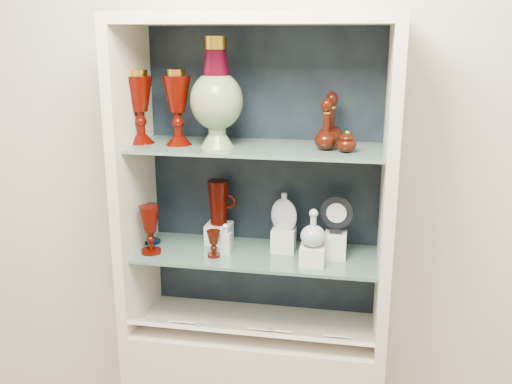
% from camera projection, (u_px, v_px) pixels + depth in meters
% --- Properties ---
extents(wall_back, '(3.50, 0.02, 2.80)m').
position_uv_depth(wall_back, '(266.00, 154.00, 2.31)').
color(wall_back, silver).
rests_on(wall_back, ground).
extents(cabinet_back_panel, '(0.98, 0.02, 1.15)m').
position_uv_depth(cabinet_back_panel, '(265.00, 174.00, 2.30)').
color(cabinet_back_panel, black).
rests_on(cabinet_back_panel, cabinet_base).
extents(cabinet_side_left, '(0.04, 0.40, 1.15)m').
position_uv_depth(cabinet_side_left, '(134.00, 180.00, 2.20)').
color(cabinet_side_left, beige).
rests_on(cabinet_side_left, cabinet_base).
extents(cabinet_side_right, '(0.04, 0.40, 1.15)m').
position_uv_depth(cabinet_side_right, '(388.00, 192.00, 2.03)').
color(cabinet_side_right, beige).
rests_on(cabinet_side_right, cabinet_base).
extents(cabinet_top_cap, '(1.00, 0.40, 0.04)m').
position_uv_depth(cabinet_top_cap, '(256.00, 19.00, 1.96)').
color(cabinet_top_cap, beige).
rests_on(cabinet_top_cap, cabinet_side_left).
extents(shelf_lower, '(0.92, 0.34, 0.01)m').
position_uv_depth(shelf_lower, '(257.00, 254.00, 2.21)').
color(shelf_lower, slate).
rests_on(shelf_lower, cabinet_side_left).
extents(shelf_upper, '(0.92, 0.34, 0.01)m').
position_uv_depth(shelf_upper, '(257.00, 148.00, 2.10)').
color(shelf_upper, slate).
rests_on(shelf_upper, cabinet_side_left).
extents(label_ledge, '(0.92, 0.17, 0.09)m').
position_uv_depth(label_ledge, '(251.00, 332.00, 2.16)').
color(label_ledge, beige).
rests_on(label_ledge, cabinet_base).
extents(label_card_0, '(0.10, 0.06, 0.03)m').
position_uv_depth(label_card_0, '(262.00, 329.00, 2.15)').
color(label_card_0, white).
rests_on(label_card_0, label_ledge).
extents(label_card_1, '(0.10, 0.06, 0.03)m').
position_uv_depth(label_card_1, '(184.00, 322.00, 2.20)').
color(label_card_1, white).
rests_on(label_card_1, label_ledge).
extents(label_card_2, '(0.10, 0.06, 0.03)m').
position_uv_depth(label_card_2, '(337.00, 336.00, 2.10)').
color(label_card_2, white).
rests_on(label_card_2, label_ledge).
extents(label_card_3, '(0.10, 0.06, 0.03)m').
position_uv_depth(label_card_3, '(280.00, 331.00, 2.14)').
color(label_card_3, white).
rests_on(label_card_3, label_ledge).
extents(pedestal_lamp_left, '(0.12, 0.12, 0.27)m').
position_uv_depth(pedestal_lamp_left, '(140.00, 107.00, 2.12)').
color(pedestal_lamp_left, '#480600').
rests_on(pedestal_lamp_left, shelf_upper).
extents(pedestal_lamp_right, '(0.12, 0.12, 0.28)m').
position_uv_depth(pedestal_lamp_right, '(177.00, 108.00, 2.09)').
color(pedestal_lamp_right, '#480600').
rests_on(pedestal_lamp_right, shelf_upper).
extents(enamel_urn, '(0.22, 0.22, 0.39)m').
position_uv_depth(enamel_urn, '(216.00, 93.00, 2.03)').
color(enamel_urn, '#104028').
rests_on(enamel_urn, shelf_upper).
extents(ruby_decanter_a, '(0.09, 0.09, 0.21)m').
position_uv_depth(ruby_decanter_a, '(326.00, 121.00, 2.00)').
color(ruby_decanter_a, '#3B0E04').
rests_on(ruby_decanter_a, shelf_upper).
extents(ruby_decanter_b, '(0.12, 0.12, 0.21)m').
position_uv_depth(ruby_decanter_b, '(331.00, 117.00, 2.09)').
color(ruby_decanter_b, '#3B0E04').
rests_on(ruby_decanter_b, shelf_upper).
extents(lidded_bowl, '(0.09, 0.09, 0.08)m').
position_uv_depth(lidded_bowl, '(347.00, 141.00, 1.98)').
color(lidded_bowl, '#3B0E04').
rests_on(lidded_bowl, shelf_upper).
extents(cobalt_goblet, '(0.09, 0.09, 0.16)m').
position_uv_depth(cobalt_goblet, '(151.00, 224.00, 2.30)').
color(cobalt_goblet, '#000F45').
rests_on(cobalt_goblet, shelf_lower).
extents(ruby_goblet_tall, '(0.09, 0.09, 0.19)m').
position_uv_depth(ruby_goblet_tall, '(150.00, 230.00, 2.18)').
color(ruby_goblet_tall, '#480600').
rests_on(ruby_goblet_tall, shelf_lower).
extents(ruby_goblet_small, '(0.07, 0.07, 0.10)m').
position_uv_depth(ruby_goblet_small, '(214.00, 244.00, 2.16)').
color(ruby_goblet_small, '#3B0E04').
rests_on(ruby_goblet_small, shelf_lower).
extents(riser_ruby_pitcher, '(0.10, 0.10, 0.08)m').
position_uv_depth(riser_ruby_pitcher, '(219.00, 233.00, 2.31)').
color(riser_ruby_pitcher, silver).
rests_on(riser_ruby_pitcher, shelf_lower).
extents(ruby_pitcher, '(0.14, 0.10, 0.18)m').
position_uv_depth(ruby_pitcher, '(219.00, 202.00, 2.28)').
color(ruby_pitcher, '#480600').
rests_on(ruby_pitcher, riser_ruby_pitcher).
extents(clear_square_bottle, '(0.04, 0.04, 0.12)m').
position_uv_depth(clear_square_bottle, '(226.00, 239.00, 2.19)').
color(clear_square_bottle, '#A5BAC2').
rests_on(clear_square_bottle, shelf_lower).
extents(riser_flat_flask, '(0.09, 0.09, 0.09)m').
position_uv_depth(riser_flat_flask, '(284.00, 240.00, 2.22)').
color(riser_flat_flask, silver).
rests_on(riser_flat_flask, shelf_lower).
extents(flat_flask, '(0.11, 0.07, 0.15)m').
position_uv_depth(flat_flask, '(284.00, 211.00, 2.19)').
color(flat_flask, silver).
rests_on(flat_flask, riser_flat_flask).
extents(riser_clear_round_decanter, '(0.09, 0.09, 0.07)m').
position_uv_depth(riser_clear_round_decanter, '(312.00, 255.00, 2.09)').
color(riser_clear_round_decanter, silver).
rests_on(riser_clear_round_decanter, shelf_lower).
extents(clear_round_decanter, '(0.12, 0.12, 0.14)m').
position_uv_depth(clear_round_decanter, '(313.00, 229.00, 2.06)').
color(clear_round_decanter, '#A5BAC2').
rests_on(clear_round_decanter, riser_clear_round_decanter).
extents(riser_cameo_medallion, '(0.08, 0.08, 0.10)m').
position_uv_depth(riser_cameo_medallion, '(335.00, 245.00, 2.15)').
color(riser_cameo_medallion, silver).
rests_on(riser_cameo_medallion, shelf_lower).
extents(cameo_medallion, '(0.13, 0.05, 0.15)m').
position_uv_depth(cameo_medallion, '(337.00, 214.00, 2.12)').
color(cameo_medallion, black).
rests_on(cameo_medallion, riser_cameo_medallion).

